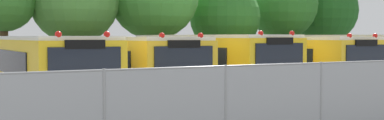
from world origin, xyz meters
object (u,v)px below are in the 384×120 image
Objects in this scene: school_bus_4 at (337,61)px; tree_5 at (284,5)px; school_bus_1 at (129,66)px; tree_6 at (323,11)px; school_bus_3 at (276,62)px; school_bus_5 at (384,58)px; tree_4 at (224,18)px; school_bus_0 at (41,69)px; school_bus_2 at (207,63)px.

tree_5 is at bearing -115.11° from school_bus_4.
school_bus_1 is 10.54m from school_bus_4.
school_bus_1 is 22.18m from tree_6.
school_bus_3 is 13.26m from tree_5.
school_bus_5 is at bearing -179.21° from school_bus_1.
school_bus_4 is at bearing -130.67° from tree_6.
school_bus_4 is 11.40m from tree_5.
school_bus_1 is 0.93× the size of school_bus_3.
school_bus_3 is 1.76× the size of tree_4.
school_bus_0 is 1.48× the size of tree_6.
school_bus_0 is 25.49m from tree_6.
school_bus_1 is at bearing -148.50° from tree_5.
school_bus_2 is 0.94× the size of school_bus_3.
tree_4 is 0.83× the size of tree_5.
tree_6 is (19.54, 10.05, 3.04)m from school_bus_1.
school_bus_0 reaches higher than school_bus_1.
tree_5 is 4.32m from tree_6.
school_bus_5 is (17.62, 0.27, 0.04)m from school_bus_0.
school_bus_2 reaches higher than school_bus_0.
school_bus_5 reaches higher than school_bus_1.
tree_4 is at bearing -63.13° from school_bus_5.
school_bus_0 is 1.44× the size of tree_5.
tree_6 reaches higher than school_bus_4.
tree_4 is (-0.79, 8.71, 2.33)m from school_bus_4.
tree_5 reaches higher than school_bus_5.
school_bus_5 reaches higher than school_bus_4.
school_bus_1 is at bearing -3.50° from school_bus_3.
school_bus_3 is at bearing 0.90° from school_bus_5.
school_bus_3 is at bearing -130.69° from tree_5.
school_bus_5 is 11.95m from tree_6.
school_bus_5 is (10.70, -0.04, 0.01)m from school_bus_2.
school_bus_5 is at bearing -175.18° from school_bus_4.
school_bus_3 is 9.38m from tree_4.
tree_6 is (9.80, 1.77, 0.75)m from tree_4.
tree_4 is (2.83, 8.64, 2.29)m from school_bus_3.
school_bus_0 is 1.74× the size of tree_4.
tree_6 reaches higher than school_bus_5.
school_bus_3 is at bearing -140.48° from tree_6.
school_bus_3 is 1.49× the size of tree_6.
school_bus_0 reaches higher than school_bus_3.
school_bus_0 is at bearing 0.01° from school_bus_3.
school_bus_4 is at bearing -84.83° from tree_4.
tree_4 is (9.74, 8.27, 2.29)m from school_bus_1.
school_bus_5 is at bearing -117.86° from tree_6.
school_bus_0 is 14.02m from school_bus_4.
tree_4 is (-4.39, 8.46, 2.23)m from school_bus_5.
school_bus_2 is at bearing -4.18° from school_bus_3.
tree_6 reaches higher than school_bus_3.
school_bus_0 is at bearing 8.90° from school_bus_1.
school_bus_0 is 21.44m from tree_5.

